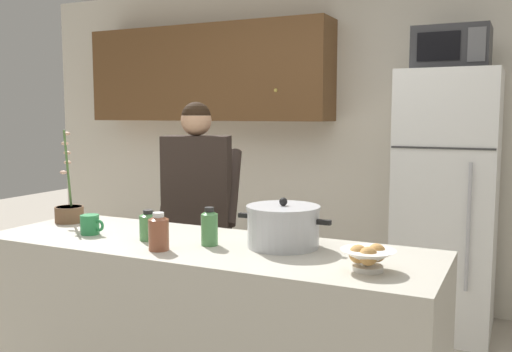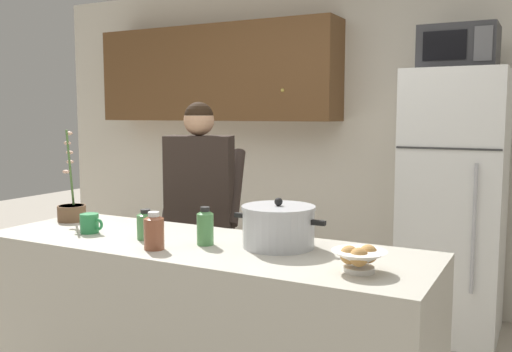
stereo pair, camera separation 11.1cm
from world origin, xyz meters
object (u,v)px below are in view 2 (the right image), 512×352
at_px(coffee_mug, 90,223).
at_px(bottle_near_edge, 205,226).
at_px(bread_bowl, 359,258).
at_px(cooking_pot, 278,226).
at_px(potted_orchid, 71,208).
at_px(person_near_pot, 200,201).
at_px(bottle_far_corner, 154,231).
at_px(refrigerator, 453,204).
at_px(microwave, 459,48).
at_px(bottle_mid_counter, 146,224).

height_order(coffee_mug, bottle_near_edge, bottle_near_edge).
bearing_deg(bread_bowl, bottle_near_edge, 172.29).
bearing_deg(cooking_pot, potted_orchid, 179.29).
height_order(bottle_near_edge, potted_orchid, potted_orchid).
relative_size(person_near_pot, bottle_far_corner, 9.63).
height_order(refrigerator, bread_bowl, refrigerator).
relative_size(microwave, bread_bowl, 2.32).
relative_size(person_near_pot, cooking_pot, 3.62).
bearing_deg(bottle_near_edge, coffee_mug, -175.11).
relative_size(coffee_mug, bottle_mid_counter, 0.93).
height_order(bread_bowl, bottle_mid_counter, bottle_mid_counter).
bearing_deg(bottle_mid_counter, coffee_mug, -176.44).
distance_m(person_near_pot, potted_orchid, 0.76).
bearing_deg(bread_bowl, bottle_far_corner, -175.36).
height_order(refrigerator, potted_orchid, refrigerator).
bearing_deg(coffee_mug, bottle_far_corner, -13.60).
xyz_separation_m(refrigerator, bottle_near_edge, (-0.77, -1.87, 0.11)).
relative_size(bread_bowl, potted_orchid, 0.42).
bearing_deg(bread_bowl, person_near_pot, 145.60).
relative_size(coffee_mug, bread_bowl, 0.63).
distance_m(refrigerator, person_near_pot, 1.71).
distance_m(person_near_pot, cooking_pot, 1.07).
xyz_separation_m(microwave, bottle_far_corner, (-0.92, -2.02, -0.93)).
relative_size(microwave, bottle_far_corner, 2.94).
distance_m(cooking_pot, coffee_mug, 0.96).
xyz_separation_m(coffee_mug, bottle_near_edge, (0.63, 0.05, 0.04)).
height_order(refrigerator, coffee_mug, refrigerator).
bearing_deg(person_near_pot, bottle_mid_counter, -73.83).
relative_size(microwave, potted_orchid, 0.97).
bearing_deg(coffee_mug, potted_orchid, 149.45).
xyz_separation_m(coffee_mug, bottle_mid_counter, (0.33, 0.02, 0.02)).
bearing_deg(bottle_near_edge, person_near_pot, 124.89).
bearing_deg(refrigerator, bottle_far_corner, -114.38).
relative_size(person_near_pot, coffee_mug, 11.99).
bearing_deg(bottle_far_corner, refrigerator, 65.62).
relative_size(refrigerator, bottle_mid_counter, 12.75).
height_order(microwave, bottle_near_edge, microwave).
relative_size(microwave, cooking_pot, 1.11).
bearing_deg(cooking_pot, person_near_pot, 142.07).
xyz_separation_m(bottle_far_corner, potted_orchid, (-0.80, 0.30, -0.01)).
bearing_deg(bottle_near_edge, refrigerator, 67.48).
bearing_deg(refrigerator, bottle_near_edge, -112.52).
height_order(refrigerator, cooking_pot, refrigerator).
bearing_deg(bread_bowl, coffee_mug, 178.10).
xyz_separation_m(person_near_pot, bread_bowl, (1.28, -0.87, 0.00)).
bearing_deg(bottle_mid_counter, microwave, 60.12).
bearing_deg(refrigerator, cooking_pot, -105.01).
height_order(bottle_mid_counter, bottle_far_corner, bottle_far_corner).
xyz_separation_m(microwave, bottle_near_edge, (-0.77, -1.85, -0.92)).
xyz_separation_m(cooking_pot, bottle_far_corner, (-0.45, -0.29, -0.01)).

